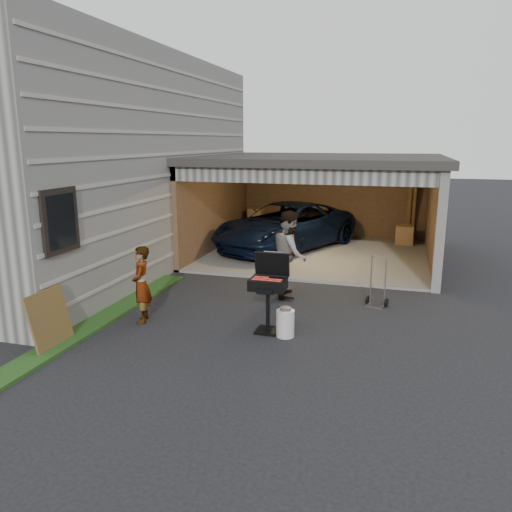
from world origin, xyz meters
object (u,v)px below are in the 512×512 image
(man, at_px, (290,254))
(plywood_panel, at_px, (50,320))
(hand_truck, at_px, (377,297))
(woman, at_px, (141,284))
(propane_tank, at_px, (285,323))
(bbq_grill, at_px, (268,287))
(minivan, at_px, (285,228))

(man, distance_m, plywood_panel, 4.99)
(hand_truck, bearing_deg, woman, -139.50)
(propane_tank, bearing_deg, bbq_grill, 157.36)
(man, distance_m, bbq_grill, 2.17)
(woman, height_order, propane_tank, woman)
(propane_tank, height_order, plywood_panel, plywood_panel)
(bbq_grill, xyz_separation_m, hand_truck, (1.78, 1.96, -0.63))
(bbq_grill, distance_m, propane_tank, 0.70)
(bbq_grill, height_order, propane_tank, bbq_grill)
(bbq_grill, relative_size, plywood_panel, 1.43)
(minivan, distance_m, propane_tank, 6.95)
(minivan, relative_size, propane_tank, 10.66)
(woman, bearing_deg, hand_truck, 96.46)
(propane_tank, relative_size, plywood_panel, 0.49)
(bbq_grill, bearing_deg, woman, -175.92)
(minivan, distance_m, man, 4.59)
(woman, relative_size, plywood_panel, 1.48)
(woman, relative_size, bbq_grill, 1.03)
(minivan, distance_m, hand_truck, 5.56)
(hand_truck, bearing_deg, bbq_grill, -118.76)
(minivan, height_order, bbq_grill, minivan)
(woman, distance_m, plywood_panel, 1.75)
(minivan, bearing_deg, propane_tank, -52.92)
(woman, xyz_separation_m, propane_tank, (2.74, 0.03, -0.48))
(woman, bearing_deg, bbq_grill, 73.50)
(propane_tank, distance_m, plywood_panel, 3.91)
(plywood_panel, bearing_deg, bbq_grill, 27.41)
(minivan, distance_m, plywood_panel, 8.53)
(bbq_grill, bearing_deg, minivan, 100.48)
(woman, xyz_separation_m, man, (2.29, 2.34, 0.22))
(man, bearing_deg, plywood_panel, 127.42)
(minivan, height_order, plywood_panel, minivan)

